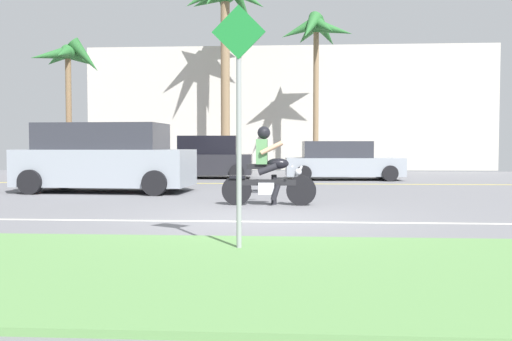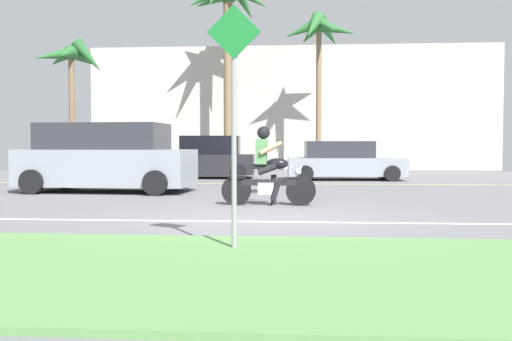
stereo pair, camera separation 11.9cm
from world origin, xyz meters
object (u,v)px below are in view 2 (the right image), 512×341
Objects in this scene: palm_tree_1 at (319,36)px; street_sign at (234,104)px; parked_car_0 at (89,160)px; suv_nearby at (106,159)px; parked_car_1 at (207,159)px; parked_car_2 at (343,162)px; palm_tree_2 at (71,62)px; palm_tree_0 at (228,8)px; motorcyclist at (268,172)px; motorcyclist_distant at (38,167)px.

palm_tree_1 is 19.61m from street_sign.
palm_tree_1 reaches higher than parked_car_0.
suv_nearby is 1.25× the size of parked_car_1.
palm_tree_2 reaches higher than parked_car_2.
parked_car_0 is 9.47m from palm_tree_0.
palm_tree_1 is (-0.72, 4.89, 5.53)m from parked_car_2.
parked_car_0 is 17.71m from street_sign.
suv_nearby is 0.80× the size of palm_tree_2.
parked_car_1 is 5.23m from parked_car_2.
motorcyclist is 0.69× the size of street_sign.
parked_car_1 is (5.04, -1.00, 0.08)m from parked_car_0.
parked_car_1 is at bearing 38.20° from motorcyclist_distant.
palm_tree_0 is (5.28, 3.65, 6.96)m from parked_car_0.
parked_car_2 is 0.71× the size of palm_tree_2.
palm_tree_2 reaches higher than street_sign.
motorcyclist is 16.20m from palm_tree_2.
street_sign is (7.81, -15.86, 1.06)m from parked_car_0.
palm_tree_2 is at bearing 127.01° from motorcyclist.
palm_tree_1 reaches higher than motorcyclist.
motorcyclist reaches higher than parked_car_1.
parked_car_1 is (1.67, 6.58, -0.15)m from suv_nearby.
palm_tree_2 is 2.09× the size of street_sign.
parked_car_2 is (6.85, 5.86, -0.24)m from suv_nearby.
parked_car_0 is 11.43m from palm_tree_1.
palm_tree_1 reaches higher than parked_car_2.
palm_tree_2 is (-9.41, 12.48, 4.25)m from motorcyclist.
parked_car_2 is at bearing 75.55° from motorcyclist.
parked_car_2 is at bearing 80.34° from street_sign.
palm_tree_2 is (-10.99, -1.32, -1.24)m from palm_tree_1.
palm_tree_1 is 2.53× the size of street_sign.
street_sign is at bearing -55.20° from motorcyclist_distant.
motorcyclist_distant is (-4.88, -3.84, -0.18)m from parked_car_1.
motorcyclist_distant is at bearing -139.39° from palm_tree_1.
street_sign is at bearing -79.43° from parked_car_1.
parked_car_0 is 0.54× the size of palm_tree_1.
suv_nearby is 0.67× the size of palm_tree_1.
parked_car_2 is 14.38m from street_sign.
parked_car_1 is 0.42× the size of palm_tree_0.
street_sign is at bearing -63.77° from parked_car_0.
motorcyclist is at bearing -96.52° from palm_tree_1.
motorcyclist is 0.51× the size of parked_car_1.
street_sign is (2.53, -19.51, -5.90)m from palm_tree_0.
motorcyclist_distant is at bearing -88.13° from parked_car_0.
motorcyclist_distant is at bearing 139.55° from suv_nearby.
motorcyclist_distant is (-10.06, -3.12, -0.10)m from parked_car_2.
parked_car_0 is (-3.37, 7.58, -0.23)m from suv_nearby.
suv_nearby is at bearing 118.24° from street_sign.
suv_nearby is 8.30m from parked_car_0.
motorcyclist is 10.06m from parked_car_1.
parked_car_1 is 8.31m from palm_tree_0.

